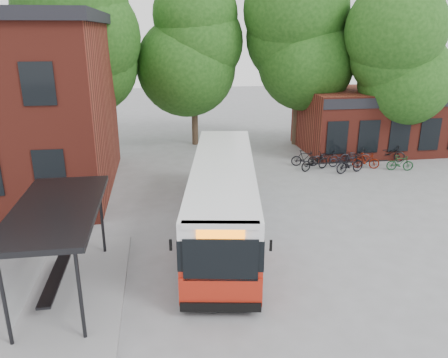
{
  "coord_description": "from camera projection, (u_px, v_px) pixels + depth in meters",
  "views": [
    {
      "loc": [
        -1.41,
        -13.18,
        7.66
      ],
      "look_at": [
        1.02,
        3.25,
        2.0
      ],
      "focal_mm": 35.0,
      "sensor_mm": 36.0,
      "label": 1
    }
  ],
  "objects": [
    {
      "name": "bicycle_extra_0",
      "position": [
        389.0,
        153.0,
        26.83
      ],
      "size": [
        2.02,
        1.29,
        1.0
      ],
      "primitive_type": "imported",
      "rotation": [
        0.0,
        0.0,
        1.21
      ],
      "color": "black",
      "rests_on": "ground"
    },
    {
      "name": "tree_1",
      "position": [
        194.0,
        69.0,
        29.39
      ],
      "size": [
        7.92,
        7.92,
        10.4
      ],
      "primitive_type": null,
      "color": "#1A4312",
      "rests_on": "ground"
    },
    {
      "name": "bicycle_5",
      "position": [
        366.0,
        161.0,
        25.43
      ],
      "size": [
        1.61,
        0.89,
        0.93
      ],
      "primitive_type": "imported",
      "rotation": [
        0.0,
        0.0,
        1.27
      ],
      "color": "#5F1305",
      "rests_on": "ground"
    },
    {
      "name": "tree_3",
      "position": [
        397.0,
        83.0,
        26.55
      ],
      "size": [
        7.04,
        7.04,
        9.28
      ],
      "primitive_type": null,
      "color": "#1A4312",
      "rests_on": "ground"
    },
    {
      "name": "bicycle_0",
      "position": [
        315.0,
        162.0,
        25.12
      ],
      "size": [
        2.03,
        1.33,
        1.01
      ],
      "primitive_type": "imported",
      "rotation": [
        0.0,
        0.0,
        1.95
      ],
      "color": "black",
      "rests_on": "ground"
    },
    {
      "name": "bicycle_2",
      "position": [
        326.0,
        157.0,
        26.29
      ],
      "size": [
        1.7,
        0.69,
        0.87
      ],
      "primitive_type": "imported",
      "rotation": [
        0.0,
        0.0,
        1.64
      ],
      "color": "#24242B",
      "rests_on": "ground"
    },
    {
      "name": "tree_2",
      "position": [
        299.0,
        64.0,
        29.32
      ],
      "size": [
        7.92,
        7.92,
        11.0
      ],
      "primitive_type": null,
      "color": "#1A4312",
      "rests_on": "ground"
    },
    {
      "name": "bicycle_1",
      "position": [
        305.0,
        158.0,
        25.85
      ],
      "size": [
        1.67,
        0.78,
        0.97
      ],
      "primitive_type": "imported",
      "rotation": [
        0.0,
        0.0,
        1.36
      ],
      "color": "black",
      "rests_on": "ground"
    },
    {
      "name": "shop_row",
      "position": [
        405.0,
        119.0,
        29.55
      ],
      "size": [
        14.0,
        6.2,
        4.0
      ],
      "primitive_type": null,
      "color": "maroon",
      "rests_on": "ground"
    },
    {
      "name": "bike_rail",
      "position": [
        346.0,
        165.0,
        25.6
      ],
      "size": [
        5.2,
        0.1,
        0.38
      ],
      "primitive_type": null,
      "color": "black",
      "rests_on": "ground"
    },
    {
      "name": "bicycle_3",
      "position": [
        350.0,
        164.0,
        24.58
      ],
      "size": [
        1.91,
        0.97,
        1.1
      ],
      "primitive_type": "imported",
      "rotation": [
        0.0,
        0.0,
        1.83
      ],
      "color": "black",
      "rests_on": "ground"
    },
    {
      "name": "ground",
      "position": [
        208.0,
        265.0,
        15.01
      ],
      "size": [
        100.0,
        100.0,
        0.0
      ],
      "primitive_type": "plane",
      "color": "slate"
    },
    {
      "name": "tree_0",
      "position": [
        84.0,
        67.0,
        27.38
      ],
      "size": [
        7.92,
        7.92,
        11.0
      ],
      "primitive_type": null,
      "color": "#1A4312",
      "rests_on": "ground"
    },
    {
      "name": "bus_shelter",
      "position": [
        62.0,
        251.0,
        12.98
      ],
      "size": [
        3.6,
        7.0,
        2.9
      ],
      "primitive_type": null,
      "color": "black",
      "rests_on": "ground"
    },
    {
      "name": "bicycle_4",
      "position": [
        342.0,
        160.0,
        25.79
      ],
      "size": [
        1.6,
        0.58,
        0.83
      ],
      "primitive_type": "imported",
      "rotation": [
        0.0,
        0.0,
        1.59
      ],
      "color": "black",
      "rests_on": "ground"
    },
    {
      "name": "bicycle_6",
      "position": [
        355.0,
        156.0,
        26.38
      ],
      "size": [
        1.88,
        0.85,
        0.96
      ],
      "primitive_type": "imported",
      "rotation": [
        0.0,
        0.0,
        1.45
      ],
      "color": "#25242B",
      "rests_on": "ground"
    },
    {
      "name": "bicycle_7",
      "position": [
        400.0,
        163.0,
        25.05
      ],
      "size": [
        1.56,
        0.76,
        0.91
      ],
      "primitive_type": "imported",
      "rotation": [
        0.0,
        0.0,
        1.34
      ],
      "color": "#123A1B",
      "rests_on": "ground"
    },
    {
      "name": "city_bus",
      "position": [
        223.0,
        198.0,
        17.11
      ],
      "size": [
        4.16,
        11.55,
        2.87
      ],
      "primitive_type": null,
      "rotation": [
        0.0,
        0.0,
        -0.16
      ],
      "color": "#A42011",
      "rests_on": "ground"
    }
  ]
}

